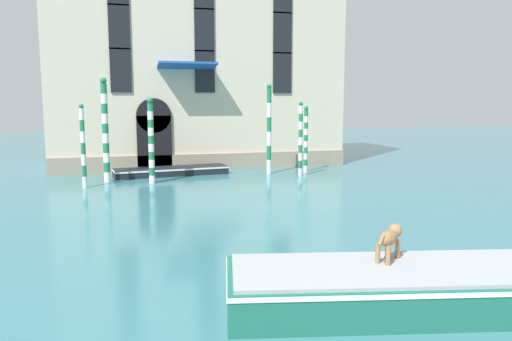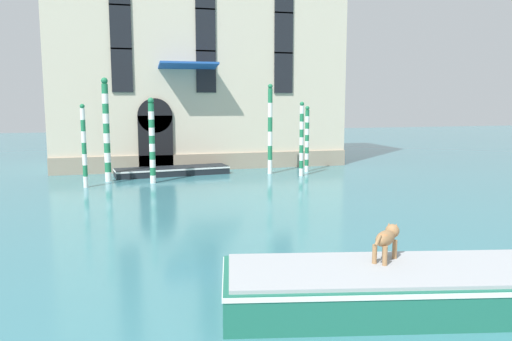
% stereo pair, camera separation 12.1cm
% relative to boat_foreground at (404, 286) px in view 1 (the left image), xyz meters
% --- Properties ---
extents(palazzo_left, '(15.69, 7.40, 14.07)m').
position_rel_boat_foreground_xyz_m(palazzo_left, '(-0.31, 21.50, 6.63)').
color(palazzo_left, beige).
rests_on(palazzo_left, ground_plane).
extents(boat_foreground, '(6.48, 3.29, 0.74)m').
position_rel_boat_foreground_xyz_m(boat_foreground, '(0.00, 0.00, 0.00)').
color(boat_foreground, '#1E6651').
rests_on(boat_foreground, ground_plane).
extents(dog_on_deck, '(0.77, 0.67, 0.63)m').
position_rel_boat_foreground_xyz_m(dog_on_deck, '(-0.04, 0.45, 0.76)').
color(dog_on_deck, '#997047').
rests_on(dog_on_deck, boat_foreground).
extents(boat_moored_near_palazzo, '(5.65, 2.03, 0.39)m').
position_rel_boat_foreground_xyz_m(boat_moored_near_palazzo, '(-2.27, 17.12, -0.18)').
color(boat_moored_near_palazzo, black).
rests_on(boat_moored_near_palazzo, ground_plane).
extents(mooring_pole_0, '(0.29, 0.29, 4.64)m').
position_rel_boat_foreground_xyz_m(mooring_pole_0, '(-5.27, 15.83, 1.95)').
color(mooring_pole_0, white).
rests_on(mooring_pole_0, ground_plane).
extents(mooring_pole_1, '(0.21, 0.21, 3.36)m').
position_rel_boat_foreground_xyz_m(mooring_pole_1, '(4.53, 16.52, 1.31)').
color(mooring_pole_1, white).
rests_on(mooring_pole_1, ground_plane).
extents(mooring_pole_2, '(0.20, 0.20, 3.50)m').
position_rel_boat_foreground_xyz_m(mooring_pole_2, '(-6.15, 14.44, 1.37)').
color(mooring_pole_2, white).
rests_on(mooring_pole_2, ground_plane).
extents(mooring_pole_3, '(0.21, 0.21, 3.58)m').
position_rel_boat_foreground_xyz_m(mooring_pole_3, '(3.74, 15.17, 1.42)').
color(mooring_pole_3, white).
rests_on(mooring_pole_3, ground_plane).
extents(mooring_pole_4, '(0.26, 0.26, 3.76)m').
position_rel_boat_foreground_xyz_m(mooring_pole_4, '(-3.35, 14.86, 1.51)').
color(mooring_pole_4, white).
rests_on(mooring_pole_4, ground_plane).
extents(mooring_pole_5, '(0.23, 0.23, 4.44)m').
position_rel_boat_foreground_xyz_m(mooring_pole_5, '(2.49, 16.28, 1.85)').
color(mooring_pole_5, white).
rests_on(mooring_pole_5, ground_plane).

